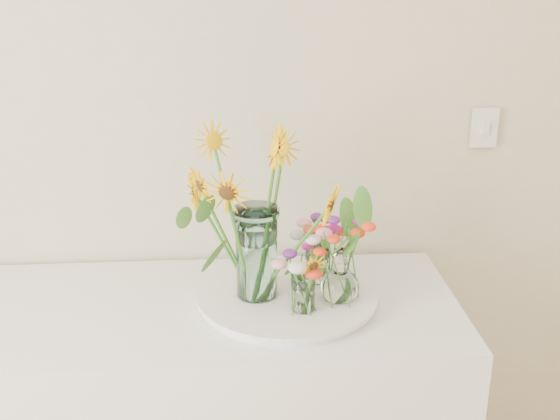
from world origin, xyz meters
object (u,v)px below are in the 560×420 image
object	(u,v)px
mason_jar	(257,253)
small_vase_c	(317,263)
tray	(287,298)
small_vase_b	(340,276)
small_vase_a	(304,293)

from	to	relation	value
mason_jar	small_vase_c	size ratio (longest dim) A/B	2.18
tray	mason_jar	xyz separation A→B (m)	(-0.08, -0.00, 0.14)
mason_jar	small_vase_b	distance (m)	0.23
small_vase_c	small_vase_b	bearing A→B (deg)	-68.70
small_vase_b	tray	bearing A→B (deg)	160.55
tray	mason_jar	world-z (taller)	mason_jar
small_vase_b	small_vase_c	world-z (taller)	small_vase_b
mason_jar	small_vase_c	world-z (taller)	mason_jar
tray	small_vase_a	xyz separation A→B (m)	(0.03, -0.10, 0.06)
small_vase_b	small_vase_c	distance (m)	0.13
mason_jar	small_vase_a	bearing A→B (deg)	-38.66
tray	small_vase_b	world-z (taller)	small_vase_b
tray	mason_jar	bearing A→B (deg)	-176.50
small_vase_a	small_vase_c	bearing A→B (deg)	71.72
tray	small_vase_b	xyz separation A→B (m)	(0.13, -0.05, 0.09)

